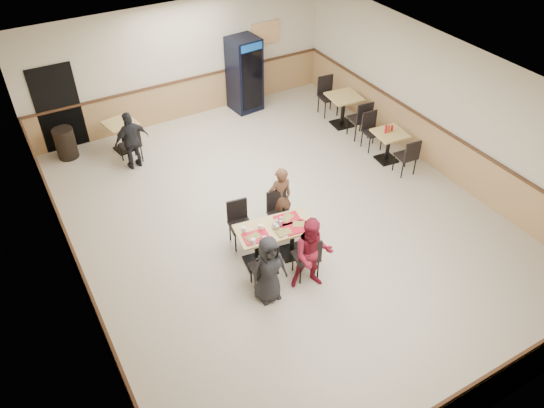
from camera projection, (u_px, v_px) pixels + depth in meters
ground at (283, 221)px, 10.75m from camera, size 10.00×10.00×0.00m
room_shell at (292, 120)px, 12.81m from camera, size 10.00×10.00×10.00m
main_table at (275, 238)px, 9.60m from camera, size 1.48×0.89×0.75m
main_chairs at (272, 240)px, 9.60m from camera, size 1.46×1.80×0.95m
diner_woman_left at (269, 269)px, 8.76m from camera, size 0.65×0.42×1.32m
diner_woman_right at (312, 254)px, 8.94m from camera, size 0.86×0.78×1.45m
diner_man_opposite at (280, 198)px, 10.23m from camera, size 0.52×0.36×1.36m
lone_diner at (132, 141)px, 11.83m from camera, size 0.86×0.45×1.39m
tabletop_clutter at (277, 228)px, 9.40m from camera, size 1.24×0.66×0.12m
side_table_near at (389, 142)px, 12.17m from camera, size 0.75×0.75×0.74m
side_table_near_chair_south at (406, 155)px, 11.79m from camera, size 0.47×0.47×0.93m
side_table_near_chair_north at (373, 132)px, 12.58m from camera, size 0.47×0.47×0.93m
side_table_far at (343, 106)px, 13.42m from camera, size 0.84×0.84×0.82m
side_table_far_chair_south at (359, 118)px, 12.99m from camera, size 0.53×0.53×1.04m
side_table_far_chair_north at (329, 96)px, 13.88m from camera, size 0.53×0.53×1.04m
condiment_caddy at (388, 129)px, 11.98m from camera, size 0.23×0.06×0.20m
back_table at (122, 132)px, 12.53m from camera, size 0.81×0.81×0.74m
back_table_chair_lone at (130, 144)px, 12.14m from camera, size 0.51×0.51×0.94m
pepsi_cooler at (245, 74)px, 13.85m from camera, size 0.81×0.81×1.96m
trash_bin at (66, 143)px, 12.35m from camera, size 0.47×0.47×0.74m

